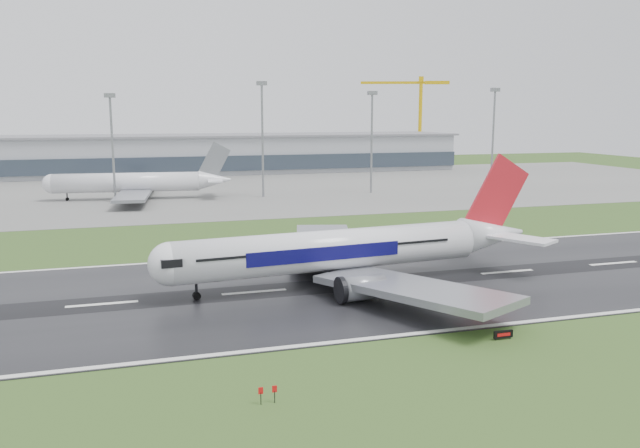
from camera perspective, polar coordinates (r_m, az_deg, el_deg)
name	(u,v)px	position (r m, az deg, el deg)	size (l,w,h in m)	color
ground	(254,293)	(88.88, -5.92, -6.14)	(520.00, 520.00, 0.00)	#2D4B1B
runway	(254,292)	(88.86, -5.92, -6.11)	(400.00, 45.00, 0.10)	black
apron	(183,190)	(211.03, -12.23, 3.02)	(400.00, 130.00, 0.08)	slate
terminal	(170,155)	(270.01, -13.28, 6.03)	(240.00, 36.00, 15.00)	#93979E
main_airliner	(357,224)	(91.50, 3.32, 0.01)	(58.87, 56.07, 17.38)	white
parked_airliner	(135,172)	(190.05, -16.28, 4.50)	(53.44, 49.75, 15.66)	silver
tower_crane	(420,121)	(314.36, 8.97, 9.15)	(42.37, 2.31, 42.02)	#DFAD08
runway_sign	(503,335)	(73.45, 16.12, -9.54)	(2.30, 0.26, 1.04)	black
floodmast_2	(113,151)	(184.38, -18.11, 6.26)	(0.64, 0.64, 28.69)	gray
floodmast_3	(263,142)	(187.90, -5.18, 7.34)	(0.64, 0.64, 32.45)	gray
floodmast_4	(372,145)	(197.53, 4.65, 7.11)	(0.64, 0.64, 30.00)	gray
floodmast_5	(493,141)	(216.36, 15.25, 7.23)	(0.64, 0.64, 31.40)	gray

